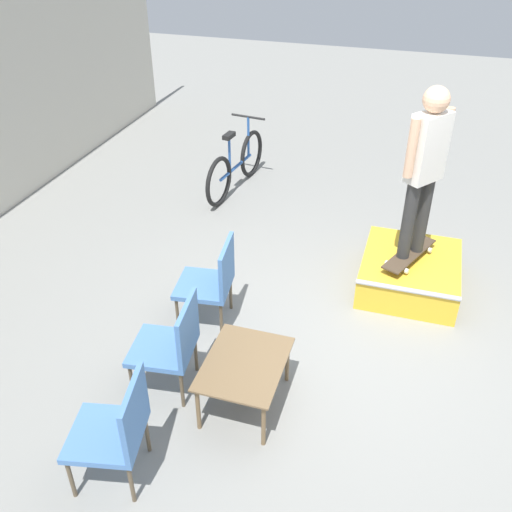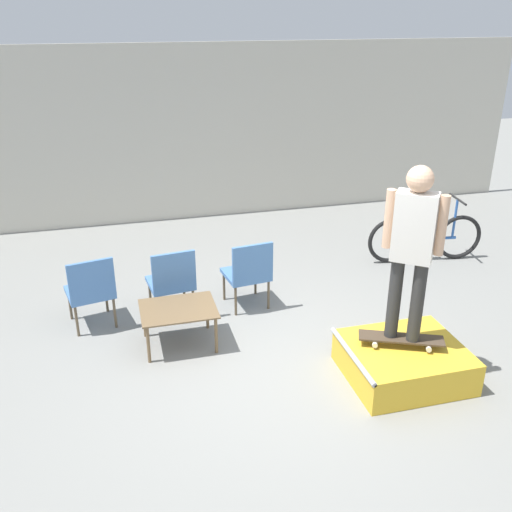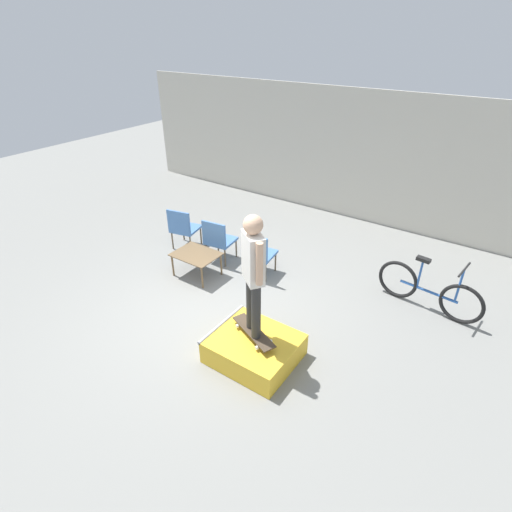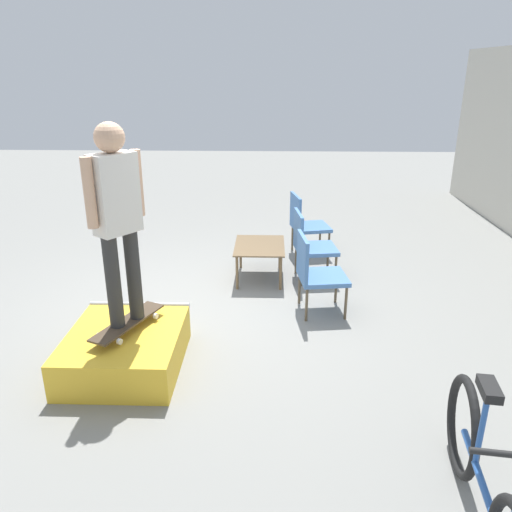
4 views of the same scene
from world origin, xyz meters
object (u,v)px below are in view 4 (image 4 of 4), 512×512
Objects in this scene: patio_chair_center at (309,243)px; patio_chair_left at (305,222)px; skateboard_on_ramp at (128,322)px; skate_ramp_box at (126,349)px; bicycle at (484,484)px; coffee_table at (260,249)px; patio_chair_right at (315,270)px; person_skater at (117,210)px.

patio_chair_left is at bearing -7.17° from patio_chair_center.
skateboard_on_ramp is 2.77m from patio_chair_center.
bicycle is (1.72, 2.59, 0.19)m from skate_ramp_box.
patio_chair_left reaches higher than coffee_table.
bicycle reaches higher than skateboard_on_ramp.
bicycle reaches higher than skate_ramp_box.
bicycle is (4.80, 0.75, -0.14)m from patio_chair_left.
patio_chair_center is at bearing 162.78° from skateboard_on_ramp.
skateboard_on_ramp reaches higher than skate_ramp_box.
skate_ramp_box is 0.68× the size of bicycle.
patio_chair_right is (1.90, -0.00, 0.00)m from patio_chair_left.
patio_chair_left is 4.86m from bicycle.
skate_ramp_box is at bearing 132.21° from patio_chair_center.
patio_chair_center is at bearing 176.26° from person_skater.
bicycle reaches higher than patio_chair_center.
bicycle is at bearing 56.45° from skate_ramp_box.
patio_chair_right is at bearing 122.81° from skate_ramp_box.
skateboard_on_ramp is at bearing 126.86° from person_skater.
person_skater is at bearing 134.47° from skate_ramp_box.
patio_chair_center is at bearing -7.28° from patio_chair_right.
person_skater reaches higher than skateboard_on_ramp.
skateboard_on_ramp is 3.10m from bicycle.
patio_chair_left is at bearing -173.75° from person_skater.
patio_chair_center is (0.94, -0.00, 0.00)m from patio_chair_left.
patio_chair_right is (0.95, 0.00, 0.00)m from patio_chair_center.
patio_chair_left is 0.94m from patio_chair_center.
person_skater is 2.65m from coffee_table.
patio_chair_right is at bearing 159.39° from person_skater.
patio_chair_right is (-1.15, 1.80, 0.07)m from skateboard_on_ramp.
skateboard_on_ramp is 3.54m from patio_chair_left.
bicycle is (1.76, 2.55, -1.14)m from person_skater.
patio_chair_left is (-3.05, 1.80, -1.00)m from person_skater.
coffee_table reaches higher than skateboard_on_ramp.
patio_chair_right is 0.52× the size of bicycle.
skate_ramp_box is at bearing -8.67° from person_skater.
skate_ramp_box is at bearing -29.07° from coffee_table.
coffee_table is 0.65m from patio_chair_center.
bicycle is at bearing 78.88° from skateboard_on_ramp.
patio_chair_center is at bearing -161.69° from bicycle.
person_skater reaches higher than patio_chair_center.
coffee_table is at bearing 174.67° from skateboard_on_ramp.
person_skater is (0.00, -0.00, 1.07)m from skateboard_on_ramp.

